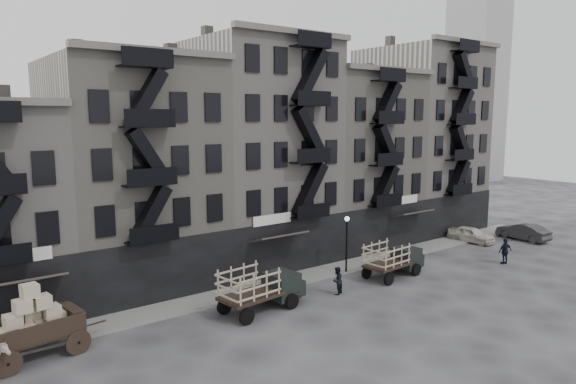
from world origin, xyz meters
TOP-DOWN VIEW (x-y plane):
  - ground at (0.00, 0.00)m, footprint 140.00×140.00m
  - sidewalk at (0.00, 3.75)m, footprint 55.00×2.50m
  - building_midwest at (-10.00, 9.83)m, footprint 10.00×11.35m
  - building_center at (-0.00, 9.82)m, footprint 10.00×11.35m
  - building_mideast at (10.00, 9.83)m, footprint 10.00×11.35m
  - building_east at (20.00, 9.82)m, footprint 10.00×11.35m
  - lamp_post at (3.00, 2.60)m, footprint 0.36×0.36m
  - wagon at (-18.13, 1.91)m, footprint 4.64×2.90m
  - stake_truck_west at (-6.05, 0.34)m, footprint 5.72×2.79m
  - stake_truck_east at (5.22, 0.02)m, footprint 5.31×2.50m
  - car_east at (18.66, 2.60)m, footprint 2.20×4.37m
  - car_far at (23.34, 0.21)m, footprint 2.00×4.89m
  - pedestrian_mid at (-0.54, -0.28)m, footprint 1.09×1.00m
  - policeman at (14.62, -3.06)m, footprint 1.28×0.81m

SIDE VIEW (x-z plane):
  - ground at x=0.00m, z-range 0.00..0.00m
  - sidewalk at x=0.00m, z-range 0.00..0.15m
  - car_east at x=18.66m, z-range 0.00..1.43m
  - car_far at x=23.34m, z-range 0.00..1.58m
  - pedestrian_mid at x=-0.54m, z-range 0.00..1.83m
  - policeman at x=14.62m, z-range 0.00..2.03m
  - stake_truck_east at x=5.22m, z-range 0.18..2.77m
  - stake_truck_west at x=-6.05m, z-range 0.20..2.97m
  - wagon at x=-18.13m, z-range 0.26..3.96m
  - lamp_post at x=3.00m, z-range 0.64..4.92m
  - building_midwest at x=-10.00m, z-range -0.60..15.60m
  - building_mideast at x=10.00m, z-range -0.60..15.60m
  - building_center at x=0.00m, z-range -0.60..17.60m
  - building_east at x=20.00m, z-range -0.60..18.60m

